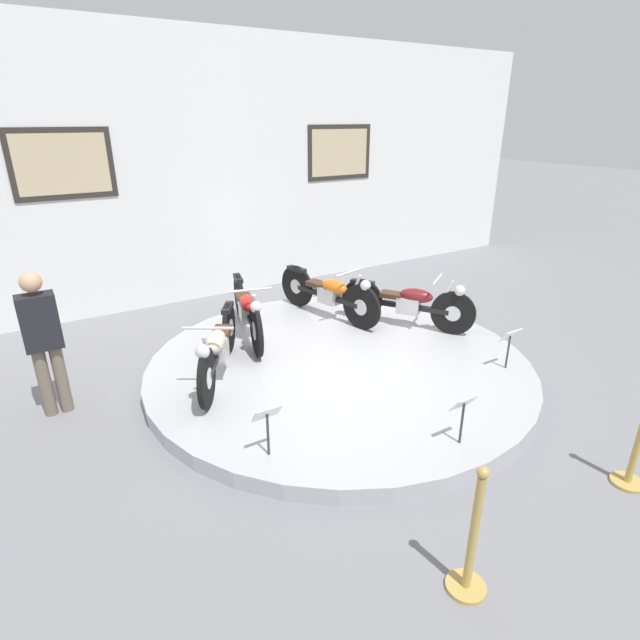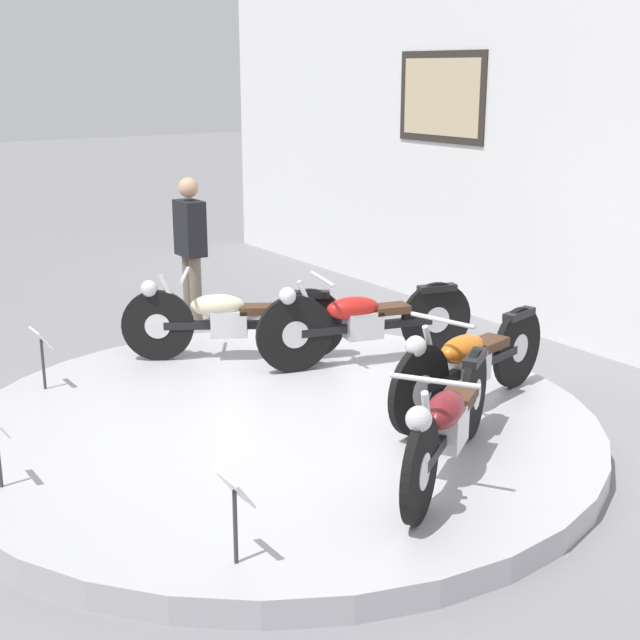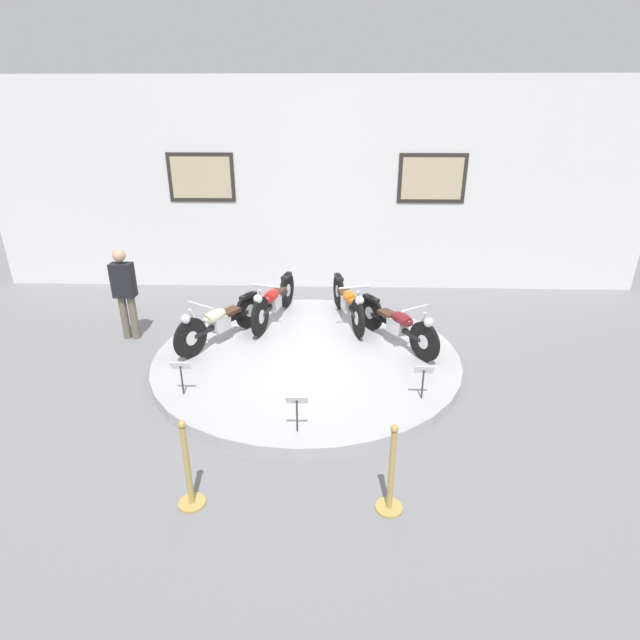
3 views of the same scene
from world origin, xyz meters
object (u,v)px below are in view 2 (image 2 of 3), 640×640
(motorcycle_cream, at_px, (229,318))
(visitor_standing, at_px, (191,244))
(motorcycle_maroon, at_px, (448,421))
(motorcycle_orange, at_px, (469,361))
(motorcycle_red, at_px, (363,320))
(info_placard_front_left, at_px, (42,346))
(info_placard_front_right, at_px, (235,500))

(motorcycle_cream, bearing_deg, visitor_standing, 164.48)
(motorcycle_cream, xyz_separation_m, motorcycle_maroon, (2.89, -0.00, -0.01))
(visitor_standing, bearing_deg, motorcycle_orange, 6.57)
(motorcycle_red, relative_size, visitor_standing, 1.23)
(motorcycle_red, relative_size, motorcycle_orange, 1.01)
(motorcycle_orange, bearing_deg, info_placard_front_left, -131.90)
(motorcycle_cream, relative_size, info_placard_front_left, 3.36)
(motorcycle_red, bearing_deg, visitor_standing, -169.92)
(info_placard_front_right, bearing_deg, motorcycle_maroon, 95.71)
(info_placard_front_right, bearing_deg, motorcycle_red, 131.89)
(motorcycle_cream, height_order, info_placard_front_right, motorcycle_cream)
(info_placard_front_right, bearing_deg, info_placard_front_left, 180.00)
(motorcycle_maroon, bearing_deg, info_placard_front_right, -84.29)
(motorcycle_maroon, distance_m, info_placard_front_left, 3.46)
(info_placard_front_right, bearing_deg, motorcycle_orange, 110.31)
(motorcycle_cream, height_order, info_placard_front_left, motorcycle_cream)
(motorcycle_red, relative_size, motorcycle_maroon, 1.18)
(motorcycle_cream, bearing_deg, motorcycle_maroon, -0.01)
(motorcycle_red, relative_size, info_placard_front_right, 3.87)
(motorcycle_cream, xyz_separation_m, info_placard_front_right, (3.05, -1.63, -0.02))
(motorcycle_maroon, relative_size, visitor_standing, 1.04)
(visitor_standing, bearing_deg, motorcycle_maroon, -5.88)
(info_placard_front_right, xyz_separation_m, visitor_standing, (-4.75, 2.10, 0.36))
(info_placard_front_left, height_order, info_placard_front_right, same)
(motorcycle_red, xyz_separation_m, info_placard_front_left, (-0.94, -2.54, -0.03))
(motorcycle_red, relative_size, info_placard_front_left, 3.87)
(motorcycle_orange, distance_m, visitor_standing, 3.85)
(motorcycle_orange, height_order, motorcycle_maroon, motorcycle_orange)
(info_placard_front_left, relative_size, visitor_standing, 0.32)
(motorcycle_orange, distance_m, info_placard_front_left, 3.41)
(visitor_standing, bearing_deg, info_placard_front_left, -53.80)
(motorcycle_red, height_order, motorcycle_maroon, motorcycle_red)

